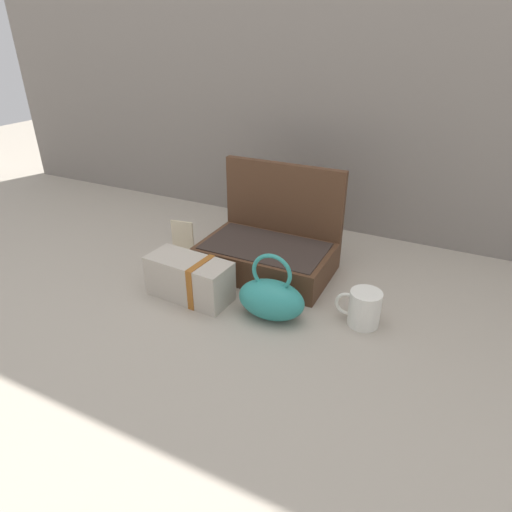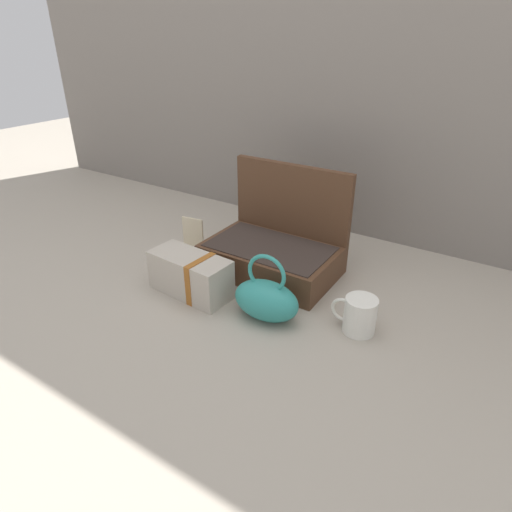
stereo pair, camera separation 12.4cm
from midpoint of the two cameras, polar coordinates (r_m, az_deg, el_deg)
name	(u,v)px [view 1 (the left image)]	position (r m, az deg, el deg)	size (l,w,h in m)	color
ground_plane	(267,293)	(1.31, -1.21, -4.90)	(6.00, 6.00, 0.00)	#9E9384
back_wall	(344,30)	(1.64, 9.06, 27.22)	(3.20, 0.06, 1.40)	gray
open_suitcase	(270,247)	(1.40, -0.73, 1.06)	(0.41, 0.27, 0.33)	#4C301E
teal_pouch_handbag	(271,298)	(1.17, -1.03, -5.65)	(0.19, 0.12, 0.20)	teal
cream_toiletry_bag	(191,279)	(1.29, -11.34, -3.02)	(0.26, 0.13, 0.13)	#B2A899
coffee_mug	(364,308)	(1.18, 11.01, -6.81)	(0.12, 0.08, 0.10)	silver
info_card_left	(183,236)	(1.56, -11.88, 2.48)	(0.08, 0.01, 0.11)	beige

